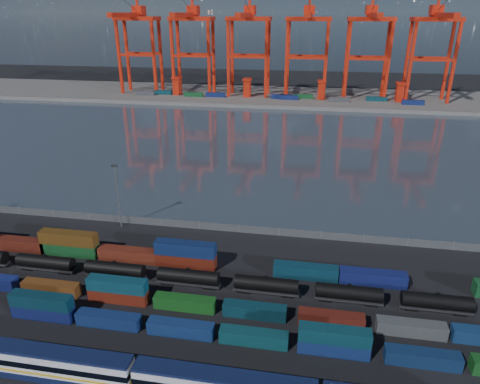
# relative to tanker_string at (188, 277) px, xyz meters

# --- Properties ---
(ground) EXTENTS (700.00, 700.00, 0.00)m
(ground) POSITION_rel_tanker_string_xyz_m (5.91, -4.26, -1.96)
(ground) COLOR black
(ground) RESTS_ON ground
(harbor_water) EXTENTS (700.00, 700.00, 0.00)m
(harbor_water) POSITION_rel_tanker_string_xyz_m (5.91, 100.74, -1.95)
(harbor_water) COLOR #313B47
(harbor_water) RESTS_ON ground
(far_quay) EXTENTS (700.00, 70.00, 2.00)m
(far_quay) POSITION_rel_tanker_string_xyz_m (5.91, 205.74, -0.96)
(far_quay) COLOR #514F4C
(far_quay) RESTS_ON ground
(container_row_south) EXTENTS (139.18, 2.30, 4.90)m
(container_row_south) POSITION_rel_tanker_string_xyz_m (2.06, -13.84, 0.08)
(container_row_south) COLOR #484C4E
(container_row_south) RESTS_ON ground
(container_row_mid) EXTENTS (140.32, 2.31, 4.93)m
(container_row_mid) POSITION_rel_tanker_string_xyz_m (12.28, -7.09, -0.20)
(container_row_mid) COLOR #3B3D40
(container_row_mid) RESTS_ON ground
(container_row_north) EXTENTS (142.18, 2.66, 5.67)m
(container_row_north) POSITION_rel_tanker_string_xyz_m (-14.75, 6.84, 0.17)
(container_row_north) COLOR navy
(container_row_north) RESTS_ON ground
(tanker_string) EXTENTS (105.70, 2.73, 3.90)m
(tanker_string) POSITION_rel_tanker_string_xyz_m (0.00, 0.00, 0.00)
(tanker_string) COLOR black
(tanker_string) RESTS_ON ground
(waterfront_fence) EXTENTS (160.12, 0.12, 2.20)m
(waterfront_fence) POSITION_rel_tanker_string_xyz_m (5.91, 23.74, -0.95)
(waterfront_fence) COLOR #595B5E
(waterfront_fence) RESTS_ON ground
(yard_light_mast) EXTENTS (1.60, 0.40, 16.60)m
(yard_light_mast) POSITION_rel_tanker_string_xyz_m (-24.09, 21.74, 7.34)
(yard_light_mast) COLOR slate
(yard_light_mast) RESTS_ON ground
(gantry_cranes) EXTENTS (201.03, 49.97, 67.67)m
(gantry_cranes) POSITION_rel_tanker_string_xyz_m (-1.59, 198.94, 39.53)
(gantry_cranes) COLOR red
(gantry_cranes) RESTS_ON ground
(quay_containers) EXTENTS (172.58, 10.99, 2.60)m
(quay_containers) POSITION_rel_tanker_string_xyz_m (-5.08, 191.20, 1.34)
(quay_containers) COLOR navy
(quay_containers) RESTS_ON far_quay
(straddle_carriers) EXTENTS (140.00, 7.00, 11.10)m
(straddle_carriers) POSITION_rel_tanker_string_xyz_m (3.41, 195.74, 5.86)
(straddle_carriers) COLOR red
(straddle_carriers) RESTS_ON far_quay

